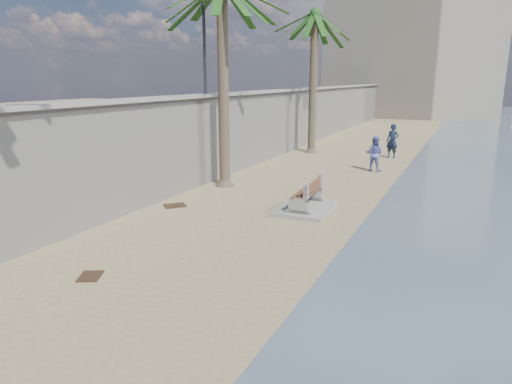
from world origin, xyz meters
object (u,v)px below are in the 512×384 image
(person_b, at_px, (374,152))
(person_a, at_px, (393,139))
(bench_far, at_px, (306,197))
(palm_back, at_px, (315,16))

(person_b, bearing_deg, person_a, -87.13)
(bench_far, distance_m, palm_back, 13.98)
(palm_back, bearing_deg, bench_far, -72.16)
(bench_far, distance_m, person_a, 11.65)
(bench_far, relative_size, person_a, 1.15)
(person_a, relative_size, person_b, 1.17)
(palm_back, height_order, person_a, palm_back)
(palm_back, height_order, person_b, palm_back)
(bench_far, height_order, person_b, person_b)
(bench_far, bearing_deg, person_a, 85.82)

